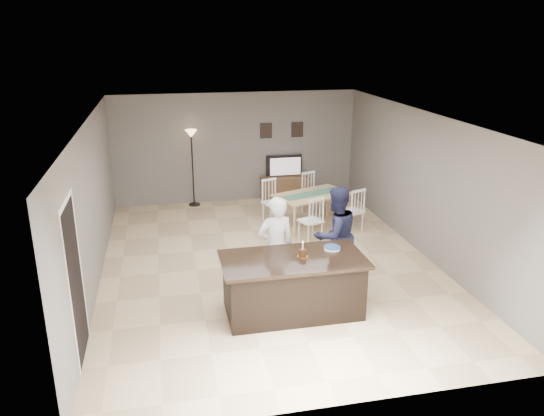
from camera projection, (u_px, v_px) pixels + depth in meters
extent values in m
plane|color=#D2B386|center=(269.00, 264.00, 9.82)|extent=(8.00, 8.00, 0.00)
plane|color=slate|center=(236.00, 148.00, 13.10)|extent=(6.00, 0.00, 6.00)
plane|color=slate|center=(344.00, 301.00, 5.68)|extent=(6.00, 0.00, 6.00)
plane|color=slate|center=(92.00, 205.00, 8.80)|extent=(0.00, 8.00, 8.00)
plane|color=slate|center=(424.00, 184.00, 9.98)|extent=(0.00, 8.00, 8.00)
plane|color=white|center=(269.00, 118.00, 8.96)|extent=(8.00, 8.00, 0.00)
cube|color=black|center=(293.00, 287.00, 8.02)|extent=(2.00, 1.00, 0.85)
cube|color=black|center=(293.00, 259.00, 7.87)|extent=(2.15, 1.10, 0.05)
cube|color=brown|center=(285.00, 188.00, 13.46)|extent=(1.20, 0.40, 0.60)
imported|color=black|center=(285.00, 166.00, 13.34)|extent=(0.91, 0.12, 0.53)
plane|color=orange|center=(285.00, 166.00, 13.26)|extent=(0.78, 0.00, 0.78)
cube|color=black|center=(266.00, 131.00, 13.09)|extent=(0.30, 0.02, 0.38)
cube|color=black|center=(297.00, 129.00, 13.25)|extent=(0.30, 0.02, 0.38)
plane|color=black|center=(76.00, 283.00, 6.76)|extent=(0.00, 2.10, 2.10)
plane|color=white|center=(66.00, 201.00, 6.42)|extent=(0.00, 1.02, 1.02)
imported|color=silver|center=(276.00, 247.00, 8.45)|extent=(0.65, 0.46, 1.66)
imported|color=#191C38|center=(335.00, 235.00, 8.87)|extent=(0.98, 0.86, 1.69)
cylinder|color=gold|center=(302.00, 256.00, 7.92)|extent=(0.16, 0.16, 0.00)
cylinder|color=#3B2310|center=(303.00, 253.00, 7.90)|extent=(0.12, 0.12, 0.11)
cylinder|color=white|center=(303.00, 246.00, 7.86)|extent=(0.02, 0.02, 0.12)
sphere|color=#FFBF4C|center=(303.00, 242.00, 7.84)|extent=(0.02, 0.02, 0.02)
cylinder|color=white|center=(332.00, 249.00, 8.17)|extent=(0.26, 0.26, 0.01)
cylinder|color=white|center=(332.00, 248.00, 8.17)|extent=(0.26, 0.26, 0.01)
cylinder|color=white|center=(332.00, 247.00, 8.17)|extent=(0.26, 0.26, 0.01)
cylinder|color=#2E4F8D|center=(332.00, 247.00, 8.16)|extent=(0.26, 0.26, 0.00)
cube|color=tan|center=(312.00, 195.00, 11.47)|extent=(1.81, 1.40, 0.04)
cylinder|color=tan|center=(294.00, 222.00, 10.92)|extent=(0.06, 0.06, 0.71)
cylinder|color=tan|center=(327.00, 201.00, 12.25)|extent=(0.06, 0.06, 0.71)
cube|color=#3C6C57|center=(312.00, 194.00, 11.46)|extent=(1.43, 0.82, 0.01)
cube|color=white|center=(311.00, 221.00, 10.72)|extent=(0.53, 0.52, 0.04)
cylinder|color=white|center=(308.00, 236.00, 10.58)|extent=(0.03, 0.03, 0.43)
cylinder|color=white|center=(312.00, 228.00, 11.01)|extent=(0.03, 0.03, 0.43)
cube|color=white|center=(317.00, 200.00, 10.42)|extent=(0.36, 0.16, 0.05)
cube|color=white|center=(352.00, 211.00, 11.28)|extent=(0.53, 0.52, 0.04)
cylinder|color=white|center=(350.00, 225.00, 11.14)|extent=(0.03, 0.03, 0.43)
cylinder|color=white|center=(352.00, 218.00, 11.57)|extent=(0.03, 0.03, 0.43)
cube|color=white|center=(359.00, 191.00, 10.98)|extent=(0.36, 0.16, 0.05)
cube|color=white|center=(273.00, 203.00, 11.83)|extent=(0.53, 0.52, 0.04)
cylinder|color=white|center=(276.00, 210.00, 12.12)|extent=(0.03, 0.03, 0.43)
cylinder|color=white|center=(271.00, 216.00, 11.69)|extent=(0.03, 0.03, 0.43)
cube|color=white|center=(269.00, 180.00, 11.81)|extent=(0.36, 0.16, 0.05)
cube|color=white|center=(312.00, 195.00, 12.39)|extent=(0.53, 0.52, 0.04)
cylinder|color=white|center=(314.00, 202.00, 12.68)|extent=(0.03, 0.03, 0.43)
cylinder|color=white|center=(310.00, 208.00, 12.25)|extent=(0.03, 0.03, 0.43)
cube|color=white|center=(308.00, 173.00, 12.37)|extent=(0.36, 0.16, 0.05)
cylinder|color=black|center=(195.00, 204.00, 13.11)|extent=(0.28, 0.28, 0.03)
cylinder|color=black|center=(193.00, 170.00, 12.84)|extent=(0.04, 0.04, 1.72)
cone|color=#FFC98C|center=(191.00, 134.00, 12.55)|extent=(0.28, 0.28, 0.18)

